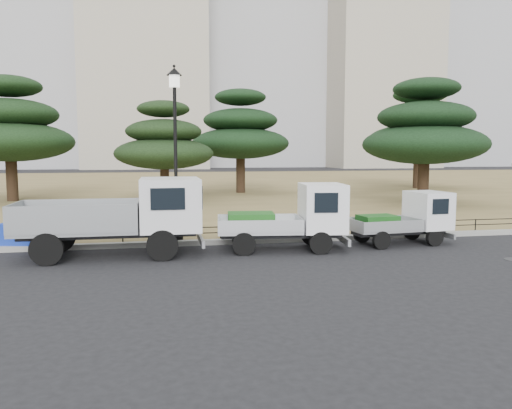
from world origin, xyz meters
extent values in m
plane|color=black|center=(0.00, 0.00, 0.00)|extent=(220.00, 220.00, 0.00)
cube|color=olive|center=(0.00, 30.60, 0.07)|extent=(120.00, 56.00, 0.15)
cube|color=gray|center=(0.00, 2.60, 0.08)|extent=(120.00, 0.25, 0.16)
cylinder|color=black|center=(-2.83, 0.48, 0.42)|extent=(0.84, 0.17, 0.84)
cylinder|color=black|center=(-2.83, 2.31, 0.42)|extent=(0.84, 0.17, 0.84)
cylinder|color=black|center=(-5.73, 0.48, 0.42)|extent=(0.84, 0.17, 0.84)
cylinder|color=black|center=(-5.73, 2.31, 0.42)|extent=(0.84, 0.17, 0.84)
cube|color=#2D2D30|center=(-4.23, 1.40, 0.64)|extent=(4.69, 1.00, 0.15)
cube|color=gray|center=(-5.07, 1.40, 1.12)|extent=(3.26, 1.84, 0.82)
cube|color=silver|center=(-2.58, 1.40, 1.43)|extent=(1.63, 1.99, 1.44)
cylinder|color=black|center=(1.58, 0.52, 0.33)|extent=(0.67, 0.25, 0.65)
cylinder|color=black|center=(1.75, 1.96, 0.33)|extent=(0.67, 0.25, 0.65)
cylinder|color=black|center=(-0.58, 0.77, 0.33)|extent=(0.67, 0.25, 0.65)
cylinder|color=black|center=(-0.41, 2.21, 0.33)|extent=(0.67, 0.25, 0.65)
cube|color=#2D2D30|center=(0.61, 1.36, 0.48)|extent=(3.58, 1.21, 0.15)
cube|color=#B7B8BE|center=(-0.02, 1.44, 0.77)|extent=(2.58, 1.75, 0.43)
cube|color=white|center=(1.84, 1.22, 1.25)|extent=(1.40, 1.74, 1.40)
cube|color=#1C5D1A|center=(-0.26, 1.46, 0.88)|extent=(1.44, 1.11, 0.48)
cylinder|color=black|center=(5.41, 1.03, 0.28)|extent=(0.56, 0.20, 0.55)
cylinder|color=black|center=(5.30, 2.22, 0.28)|extent=(0.56, 0.20, 0.55)
cylinder|color=black|center=(3.58, 0.86, 0.28)|extent=(0.56, 0.20, 0.55)
cylinder|color=black|center=(3.47, 2.05, 0.28)|extent=(0.56, 0.20, 0.55)
cube|color=#2D2D30|center=(4.47, 1.54, 0.40)|extent=(3.02, 0.95, 0.13)
cube|color=#989B9F|center=(3.93, 1.49, 0.65)|extent=(2.15, 1.44, 0.37)
cube|color=silver|center=(5.51, 1.64, 1.05)|extent=(1.15, 1.45, 1.17)
cube|color=#175317|center=(3.73, 1.47, 0.74)|extent=(1.20, 0.92, 0.40)
cylinder|color=black|center=(-2.36, 2.90, 0.22)|extent=(0.40, 0.40, 0.15)
cylinder|color=black|center=(-2.36, 2.90, 2.57)|extent=(0.11, 0.11, 4.55)
cylinder|color=white|center=(-2.36, 2.90, 5.03)|extent=(0.36, 0.36, 0.36)
cone|color=black|center=(-2.36, 2.90, 5.32)|extent=(0.47, 0.47, 0.23)
cylinder|color=black|center=(0.00, 2.75, 0.35)|extent=(38.00, 0.03, 0.03)
cylinder|color=black|center=(0.00, 2.75, 0.53)|extent=(38.00, 0.03, 0.03)
cylinder|color=black|center=(0.00, 2.75, 0.35)|extent=(0.04, 0.04, 0.40)
cube|color=#1735B3|center=(-6.76, 3.06, 0.47)|extent=(1.57, 1.30, 0.64)
cube|color=#1735B3|center=(-6.49, 2.92, 0.93)|extent=(0.75, 0.68, 0.28)
cylinder|color=black|center=(-11.04, 17.48, 1.51)|extent=(0.61, 0.61, 2.72)
ellipsoid|color=black|center=(-11.04, 17.48, 3.48)|extent=(6.99, 6.99, 2.24)
ellipsoid|color=black|center=(-11.04, 17.48, 5.02)|extent=(5.34, 5.34, 1.71)
ellipsoid|color=black|center=(-11.04, 17.48, 6.55)|extent=(3.68, 3.68, 1.18)
cylinder|color=black|center=(-2.57, 15.54, 1.24)|extent=(0.49, 0.49, 2.18)
ellipsoid|color=black|center=(-2.57, 15.54, 2.82)|extent=(5.49, 5.49, 1.76)
ellipsoid|color=black|center=(-2.57, 15.54, 4.04)|extent=(4.19, 4.19, 1.34)
ellipsoid|color=black|center=(-2.57, 15.54, 5.27)|extent=(2.90, 2.90, 0.93)
cylinder|color=black|center=(2.60, 20.87, 1.52)|extent=(0.62, 0.62, 2.74)
ellipsoid|color=black|center=(2.60, 20.87, 3.50)|extent=(6.58, 6.58, 2.11)
ellipsoid|color=black|center=(2.60, 20.87, 5.04)|extent=(5.03, 5.03, 1.61)
ellipsoid|color=black|center=(2.60, 20.87, 6.58)|extent=(3.47, 3.47, 1.11)
cylinder|color=black|center=(10.96, 11.58, 1.44)|extent=(0.58, 0.58, 2.58)
ellipsoid|color=black|center=(10.96, 11.58, 3.31)|extent=(6.54, 6.54, 2.09)
ellipsoid|color=black|center=(10.96, 11.58, 4.75)|extent=(4.99, 4.99, 1.60)
ellipsoid|color=black|center=(10.96, 11.58, 6.20)|extent=(3.45, 3.45, 1.10)
cylinder|color=black|center=(16.73, 22.62, 1.66)|extent=(0.68, 0.68, 3.02)
ellipsoid|color=black|center=(16.73, 22.62, 3.85)|extent=(7.72, 7.72, 2.47)
ellipsoid|color=black|center=(16.73, 22.62, 5.55)|extent=(5.89, 5.89, 1.89)
ellipsoid|color=black|center=(16.73, 22.62, 7.25)|extent=(4.07, 4.07, 1.30)
cube|color=#AAA08C|center=(-5.00, 85.00, 27.50)|extent=(22.00, 20.00, 55.00)
cube|color=#AAA08C|center=(40.00, 82.00, 24.00)|extent=(20.00, 18.00, 48.00)
cube|color=#A0A0A5|center=(58.00, 90.00, 35.00)|extent=(24.00, 20.00, 70.00)
cylinder|color=#D83F33|center=(72.00, 85.00, 30.00)|extent=(1.80, 1.80, 60.00)
camera|label=1|loc=(-2.88, -12.77, 2.86)|focal=35.00mm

